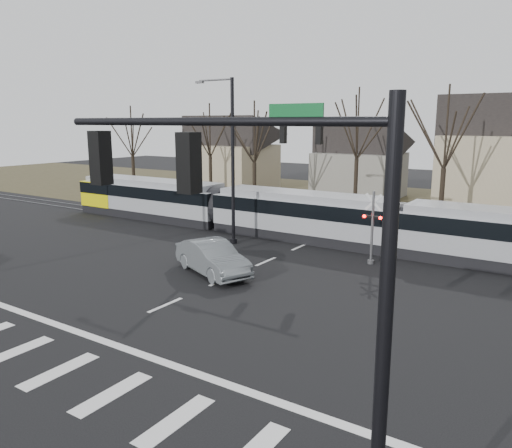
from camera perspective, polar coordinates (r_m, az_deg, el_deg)
The scene contains 15 objects.
ground at distance 20.37m, azimuth -14.24°, elevation -10.66°, with size 140.00×140.00×0.00m, color black.
grass_verge at distance 47.37m, azimuth 15.42°, elevation 1.97°, with size 140.00×28.00×0.01m, color #38331E.
crosswalk at distance 18.17m, azimuth -23.80°, elevation -14.13°, with size 27.00×2.60×0.01m.
stop_line at distance 19.31m, azimuth -18.24°, elevation -12.16°, with size 28.00×0.35×0.01m, color silver.
lane_dashes at distance 32.77m, azimuth 6.72°, elevation -1.87°, with size 0.18×30.00×0.01m.
rail_pair at distance 32.59m, azimuth 6.56°, elevation -1.90°, with size 90.00×1.52×0.06m.
tram at distance 32.88m, azimuth 5.18°, elevation 1.20°, with size 40.71×3.02×3.09m.
sedan at distance 25.42m, azimuth -5.00°, elevation -3.84°, with size 5.42×3.69×1.69m, color slate.
signal_pole_near_right at distance 8.07m, azimuth 1.84°, elevation -5.93°, with size 6.72×0.44×8.00m.
signal_pole_far at distance 30.09m, azimuth -0.19°, elevation 7.99°, with size 9.28×0.44×10.20m.
rail_crossing_signal at distance 27.56m, azimuth 13.13°, elevation -0.66°, with size 1.08×0.36×4.00m.
tree_row at distance 40.52m, azimuth 15.86°, elevation 7.50°, with size 59.20×7.20×10.00m.
house_a at distance 57.82m, azimuth -3.07°, elevation 8.49°, with size 9.72×8.64×8.60m.
house_b at distance 52.33m, azimuth 11.77°, elevation 7.39°, with size 8.64×7.56×7.65m.
house_c at distance 45.93m, azimuth 26.98°, elevation 7.41°, with size 10.80×8.64×10.10m.
Camera 1 is at (14.11, -12.58, 7.60)m, focal length 35.00 mm.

